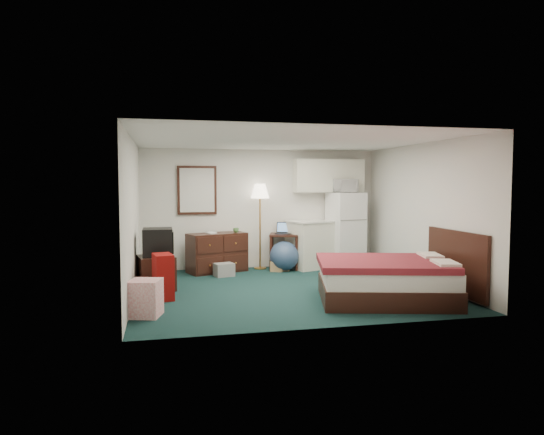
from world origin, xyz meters
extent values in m
cube|color=black|center=(0.00, 0.00, 0.00)|extent=(5.00, 4.50, 0.01)
cube|color=silver|center=(0.00, 0.00, 2.50)|extent=(5.00, 4.50, 0.01)
cube|color=silver|center=(0.00, 2.25, 1.25)|extent=(5.00, 0.01, 2.50)
cube|color=silver|center=(0.00, -2.25, 1.25)|extent=(5.00, 0.01, 2.50)
cube|color=silver|center=(-2.50, 0.00, 1.25)|extent=(0.01, 4.50, 2.50)
cube|color=silver|center=(2.50, 0.00, 1.25)|extent=(0.01, 4.50, 2.50)
sphere|color=navy|center=(0.37, 1.70, 0.30)|extent=(0.66, 0.66, 0.61)
imported|color=white|center=(1.74, 1.89, 1.77)|extent=(0.55, 0.36, 0.35)
imported|color=#8B7A57|center=(-1.18, 1.76, 0.90)|extent=(0.15, 0.08, 0.22)
imported|color=#8B7A57|center=(-1.15, 1.95, 0.89)|extent=(0.15, 0.07, 0.20)
imported|color=#4B7940|center=(-0.59, 1.90, 0.85)|extent=(0.15, 0.14, 0.12)
camera|label=1|loc=(-2.01, -7.85, 1.78)|focal=32.00mm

